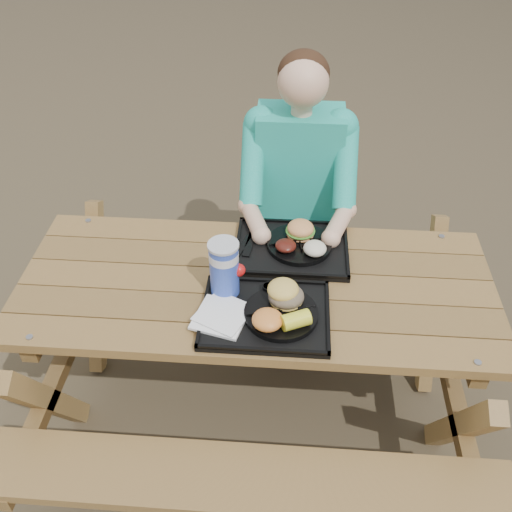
{
  "coord_description": "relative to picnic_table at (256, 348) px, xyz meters",
  "views": [
    {
      "loc": [
        0.12,
        -1.58,
        2.21
      ],
      "look_at": [
        0.0,
        0.0,
        0.88
      ],
      "focal_mm": 40.0,
      "sensor_mm": 36.0,
      "label": 1
    }
  ],
  "objects": [
    {
      "name": "burger",
      "position": [
        0.16,
        0.25,
        0.46
      ],
      "size": [
        0.11,
        0.11,
        0.1
      ],
      "primitive_type": null,
      "color": "#EF9954",
      "rests_on": "plate_far"
    },
    {
      "name": "mac_cheese",
      "position": [
        0.06,
        -0.26,
        0.44
      ],
      "size": [
        0.11,
        0.11,
        0.05
      ],
      "primitive_type": "ellipsoid",
      "color": "#F39740",
      "rests_on": "plate_near"
    },
    {
      "name": "sandwich",
      "position": [
        0.12,
        -0.13,
        0.48
      ],
      "size": [
        0.12,
        0.12,
        0.12
      ],
      "primitive_type": null,
      "color": "#EEC254",
      "rests_on": "plate_near"
    },
    {
      "name": "cutlery_far",
      "position": [
        -0.04,
        0.21,
        0.4
      ],
      "size": [
        0.05,
        0.17,
        0.01
      ],
      "primitive_type": "cube",
      "rotation": [
        0.0,
        0.0,
        -0.12
      ],
      "color": "black",
      "rests_on": "tray_far"
    },
    {
      "name": "baked_beans",
      "position": [
        0.11,
        0.16,
        0.43
      ],
      "size": [
        0.08,
        0.08,
        0.04
      ],
      "primitive_type": "ellipsoid",
      "color": "#4D160F",
      "rests_on": "plate_far"
    },
    {
      "name": "ground",
      "position": [
        0.0,
        0.0,
        -0.38
      ],
      "size": [
        60.0,
        60.0,
        0.0
      ],
      "primitive_type": "plane",
      "color": "#999999",
      "rests_on": "ground"
    },
    {
      "name": "condiment_mustard",
      "position": [
        0.11,
        -0.06,
        0.41
      ],
      "size": [
        0.05,
        0.05,
        0.03
      ],
      "primitive_type": "cylinder",
      "color": "gold",
      "rests_on": "tray_near"
    },
    {
      "name": "potato_salad",
      "position": [
        0.22,
        0.14,
        0.44
      ],
      "size": [
        0.09,
        0.09,
        0.05
      ],
      "primitive_type": "ellipsoid",
      "color": "white",
      "rests_on": "plate_far"
    },
    {
      "name": "corn_cob",
      "position": [
        0.15,
        -0.25,
        0.44
      ],
      "size": [
        0.13,
        0.13,
        0.06
      ],
      "primitive_type": null,
      "rotation": [
        0.0,
        0.0,
        0.44
      ],
      "color": "#FFF935",
      "rests_on": "plate_near"
    },
    {
      "name": "condiment_bbq",
      "position": [
        0.05,
        -0.07,
        0.41
      ],
      "size": [
        0.05,
        0.05,
        0.03
      ],
      "primitive_type": "cylinder",
      "color": "black",
      "rests_on": "tray_near"
    },
    {
      "name": "plate_near",
      "position": [
        0.1,
        -0.19,
        0.41
      ],
      "size": [
        0.26,
        0.26,
        0.02
      ],
      "primitive_type": "cylinder",
      "color": "black",
      "rests_on": "tray_near"
    },
    {
      "name": "napkin_stack",
      "position": [
        -0.11,
        -0.21,
        0.4
      ],
      "size": [
        0.21,
        0.21,
        0.02
      ],
      "primitive_type": "cube",
      "rotation": [
        0.0,
        0.0,
        -0.25
      ],
      "color": "white",
      "rests_on": "tray_near"
    },
    {
      "name": "soda_cup",
      "position": [
        -0.11,
        -0.08,
        0.5
      ],
      "size": [
        0.1,
        0.1,
        0.21
      ],
      "primitive_type": "cylinder",
      "color": "#1737B2",
      "rests_on": "tray_near"
    },
    {
      "name": "diner",
      "position": [
        0.14,
        0.65,
        0.27
      ],
      "size": [
        0.48,
        0.84,
        1.28
      ],
      "primitive_type": null,
      "color": "#17A59B",
      "rests_on": "ground"
    },
    {
      "name": "tray_near",
      "position": [
        0.05,
        -0.18,
        0.39
      ],
      "size": [
        0.45,
        0.35,
        0.02
      ],
      "primitive_type": "cube",
      "color": "black",
      "rests_on": "picnic_table"
    },
    {
      "name": "picnic_table",
      "position": [
        0.0,
        0.0,
        0.0
      ],
      "size": [
        1.8,
        1.49,
        0.75
      ],
      "primitive_type": null,
      "color": "#999999",
      "rests_on": "ground"
    },
    {
      "name": "tray_far",
      "position": [
        0.13,
        0.2,
        0.39
      ],
      "size": [
        0.45,
        0.35,
        0.02
      ],
      "primitive_type": "cube",
      "color": "black",
      "rests_on": "picnic_table"
    },
    {
      "name": "plate_far",
      "position": [
        0.16,
        0.21,
        0.41
      ],
      "size": [
        0.26,
        0.26,
        0.02
      ],
      "primitive_type": "cylinder",
      "color": "black",
      "rests_on": "tray_far"
    }
  ]
}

